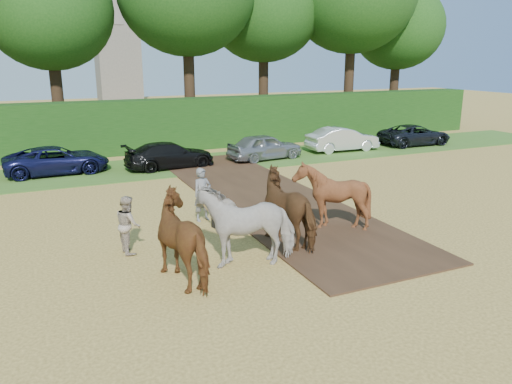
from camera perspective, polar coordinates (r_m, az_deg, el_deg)
ground at (r=13.41m, az=7.73°, el=-8.60°), size 120.00×120.00×0.00m
earth_strip at (r=19.89m, az=0.79°, el=-0.41°), size 4.50×17.00×0.05m
grass_verge at (r=25.80m, az=-8.86°, el=3.03°), size 50.00×5.00×0.03m
hedgerow at (r=29.85m, az=-11.34°, el=7.46°), size 46.00×1.60×3.00m
spectator_near at (r=14.50m, az=-14.40°, el=-3.60°), size 0.68×0.85×1.65m
plough_team at (r=14.15m, az=1.40°, el=-2.51°), size 7.27×5.97×2.17m
parked_cars at (r=25.82m, az=-6.85°, el=4.62°), size 36.28×3.39×1.47m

